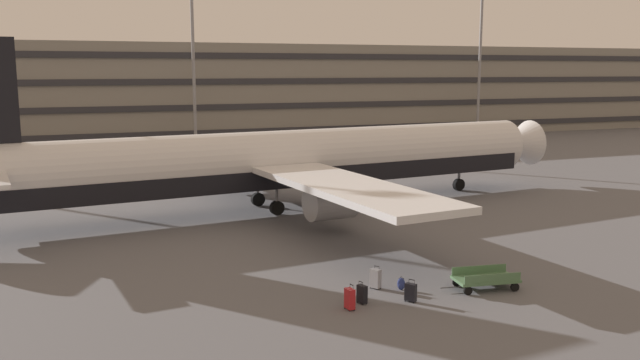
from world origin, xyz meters
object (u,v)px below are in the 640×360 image
suitcase_red (376,278)px  suitcase_orange (362,294)px  baggage_cart (485,279)px  suitcase_purple (411,292)px  backpack_scuffed (401,284)px  airliner (282,162)px  suitcase_teal (350,299)px

suitcase_red → suitcase_orange: size_ratio=1.05×
baggage_cart → suitcase_purple: bearing=-175.8°
backpack_scuffed → baggage_cart: (3.32, -1.15, 0.18)m
airliner → suitcase_teal: size_ratio=43.85×
suitcase_red → baggage_cart: bearing=-21.7°
suitcase_teal → baggage_cart: bearing=1.8°
airliner → suitcase_purple: 18.97m
suitcase_orange → backpack_scuffed: size_ratio=1.61×
suitcase_orange → baggage_cart: size_ratio=0.27×
suitcase_orange → baggage_cart: suitcase_orange is taller
airliner → suitcase_orange: bearing=-98.4°
backpack_scuffed → baggage_cart: 3.52m
suitcase_teal → suitcase_purple: (2.57, -0.07, -0.04)m
airliner → suitcase_red: 17.07m
airliner → suitcase_red: size_ratio=45.24×
suitcase_orange → baggage_cart: bearing=-2.5°
suitcase_purple → suitcase_orange: size_ratio=0.99×
suitcase_purple → airliner: bearing=87.4°
baggage_cart → suitcase_teal: bearing=-178.2°
baggage_cart → suitcase_red: bearing=158.3°
suitcase_orange → suitcase_teal: bearing=-148.5°
airliner → suitcase_orange: size_ratio=47.56×
airliner → baggage_cart: airliner is taller
backpack_scuffed → baggage_cart: baggage_cart is taller
suitcase_red → suitcase_purple: (0.58, -1.95, -0.05)m
suitcase_teal → suitcase_red: 2.75m
airliner → suitcase_purple: (-0.84, -18.75, -2.70)m
airliner → suitcase_teal: bearing=-100.4°
suitcase_red → backpack_scuffed: suitcase_red is taller
suitcase_purple → baggage_cart: 3.67m
suitcase_red → suitcase_purple: suitcase_red is taller
suitcase_teal → backpack_scuffed: size_ratio=1.74×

